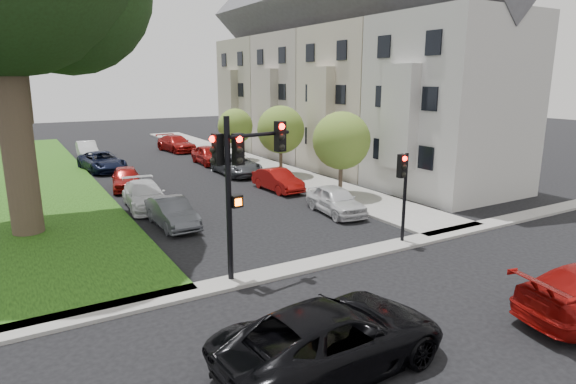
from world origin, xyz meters
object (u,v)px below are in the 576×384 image
small_tree_c (235,126)px  car_parked_4 (176,143)px  traffic_signal_secondary (403,182)px  car_parked_8 (102,161)px  car_parked_3 (209,155)px  car_parked_6 (145,195)px  car_parked_9 (87,150)px  car_parked_5 (172,213)px  car_parked_7 (126,178)px  small_tree_a (341,141)px  car_parked_1 (278,180)px  car_parked_2 (236,165)px  small_tree_b (281,130)px  traffic_signal_main (240,169)px  car_cross_near (333,337)px  car_parked_0 (336,200)px

small_tree_c → car_parked_4: size_ratio=0.84×
traffic_signal_secondary → car_parked_8: 23.82m
car_parked_3 → car_parked_6: 13.12m
car_parked_9 → car_parked_5: bearing=-86.9°
car_parked_8 → car_parked_7: bearing=-96.3°
small_tree_a → car_parked_3: size_ratio=1.12×
traffic_signal_secondary → car_parked_9: 30.55m
small_tree_a → car_parked_6: size_ratio=1.03×
car_parked_6 → car_parked_9: 18.84m
car_parked_9 → car_parked_1: bearing=-65.0°
small_tree_a → car_parked_6: (-10.05, 3.12, -2.51)m
car_parked_1 → car_parked_2: bearing=87.6°
car_parked_4 → car_parked_9: car_parked_4 is taller
car_parked_3 → car_parked_6: (-7.59, -10.69, -0.06)m
car_parked_4 → car_parked_5: size_ratio=1.27×
small_tree_b → car_parked_2: 4.00m
small_tree_c → car_parked_9: small_tree_c is taller
car_parked_5 → car_parked_7: bearing=88.6°
traffic_signal_main → car_parked_1: traffic_signal_main is taller
small_tree_c → traffic_signal_secondary: bearing=-96.9°
car_parked_1 → small_tree_b: bearing=55.0°
car_parked_1 → car_cross_near: bearing=-118.2°
car_parked_5 → car_parked_8: 15.63m
car_parked_0 → car_parked_5: size_ratio=1.02×
car_parked_8 → car_parked_9: car_parked_8 is taller
car_parked_0 → car_parked_4: car_parked_4 is taller
traffic_signal_main → car_parked_7: 15.91m
traffic_signal_main → car_parked_4: bearing=76.5°
car_parked_1 → small_tree_c: bearing=75.2°
small_tree_b → car_parked_3: size_ratio=1.12×
car_parked_3 → car_parked_8: bearing=172.6°
car_parked_0 → car_cross_near: bearing=-119.9°
car_cross_near → car_parked_7: (0.01, 21.26, -0.10)m
traffic_signal_secondary → car_parked_3: (0.16, 21.41, -1.84)m
car_parked_5 → small_tree_a: bearing=2.0°
car_parked_3 → traffic_signal_main: bearing=-107.5°
small_tree_a → car_parked_1: 4.61m
car_parked_1 → car_parked_3: (-0.18, 10.70, 0.08)m
car_parked_0 → car_parked_3: size_ratio=0.94×
small_tree_b → small_tree_c: bearing=90.0°
car_parked_6 → car_parked_9: size_ratio=1.12×
small_tree_c → car_cross_near: size_ratio=0.75×
small_tree_c → car_parked_2: 6.12m
car_cross_near → car_parked_8: (-0.18, 28.13, -0.08)m
traffic_signal_secondary → car_parked_6: size_ratio=0.80×
small_tree_a → car_parked_8: size_ratio=0.95×
small_tree_c → traffic_signal_secondary: (-2.62, -21.71, -0.23)m
car_parked_3 → car_parked_4: same height
car_parked_1 → traffic_signal_secondary: bearing=-94.9°
car_parked_0 → car_parked_1: size_ratio=1.02×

